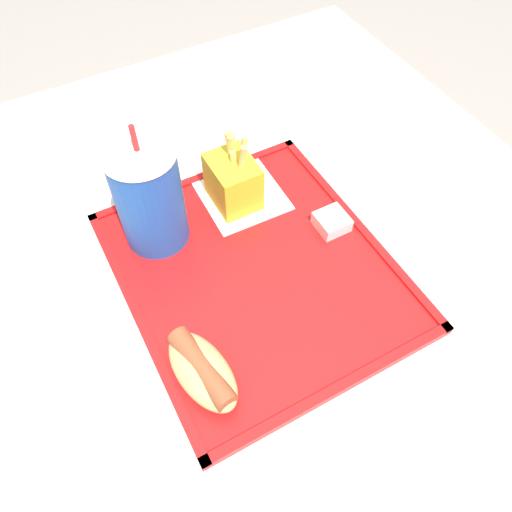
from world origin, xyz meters
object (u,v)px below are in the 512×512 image
at_px(hot_dog_far, 202,370).
at_px(fries_carton, 233,180).
at_px(sauce_cup_mayo, 332,221).
at_px(soda_cup, 149,196).

xyz_separation_m(hot_dog_far, fries_carton, (0.23, -0.16, 0.02)).
bearing_deg(fries_carton, sauce_cup_mayo, -138.73).
bearing_deg(fries_carton, soda_cup, 93.36).
height_order(soda_cup, fries_carton, soda_cup).
bearing_deg(sauce_cup_mayo, fries_carton, 41.27).
bearing_deg(hot_dog_far, fries_carton, -34.41).
bearing_deg(soda_cup, hot_dog_far, 171.35).
relative_size(soda_cup, fries_carton, 1.58).
relative_size(hot_dog_far, fries_carton, 0.99).
bearing_deg(hot_dog_far, soda_cup, -8.65).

